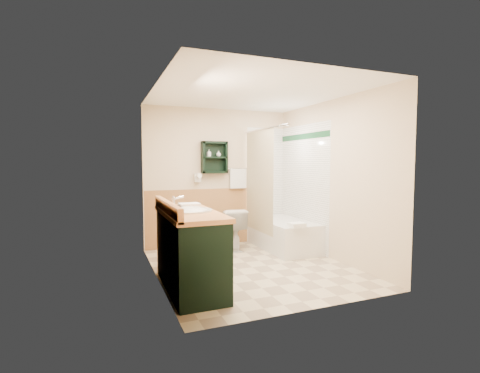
# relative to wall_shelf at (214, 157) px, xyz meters

# --- Properties ---
(floor) EXTENTS (3.00, 3.00, 0.00)m
(floor) POSITION_rel_wall_shelf_xyz_m (0.10, -1.41, -1.55)
(floor) COLOR beige
(floor) RESTS_ON ground
(back_wall) EXTENTS (2.60, 0.04, 2.40)m
(back_wall) POSITION_rel_wall_shelf_xyz_m (0.10, 0.11, -0.35)
(back_wall) COLOR beige
(back_wall) RESTS_ON ground
(left_wall) EXTENTS (0.04, 3.00, 2.40)m
(left_wall) POSITION_rel_wall_shelf_xyz_m (-1.22, -1.41, -0.35)
(left_wall) COLOR beige
(left_wall) RESTS_ON ground
(right_wall) EXTENTS (0.04, 3.00, 2.40)m
(right_wall) POSITION_rel_wall_shelf_xyz_m (1.42, -1.41, -0.35)
(right_wall) COLOR beige
(right_wall) RESTS_ON ground
(ceiling) EXTENTS (2.60, 3.00, 0.04)m
(ceiling) POSITION_rel_wall_shelf_xyz_m (0.10, -1.41, 0.87)
(ceiling) COLOR white
(ceiling) RESTS_ON back_wall
(wainscot_left) EXTENTS (2.98, 2.98, 1.00)m
(wainscot_left) POSITION_rel_wall_shelf_xyz_m (-1.19, -1.41, -1.05)
(wainscot_left) COLOR #C3824F
(wainscot_left) RESTS_ON left_wall
(wainscot_back) EXTENTS (2.58, 2.58, 1.00)m
(wainscot_back) POSITION_rel_wall_shelf_xyz_m (0.10, 0.08, -1.05)
(wainscot_back) COLOR #C3824F
(wainscot_back) RESTS_ON back_wall
(mirror_frame) EXTENTS (1.30, 1.30, 1.00)m
(mirror_frame) POSITION_rel_wall_shelf_xyz_m (-1.17, -1.96, -0.05)
(mirror_frame) COLOR #976331
(mirror_frame) RESTS_ON left_wall
(mirror_glass) EXTENTS (1.20, 1.20, 0.90)m
(mirror_glass) POSITION_rel_wall_shelf_xyz_m (-1.17, -1.96, -0.05)
(mirror_glass) COLOR white
(mirror_glass) RESTS_ON left_wall
(tile_right) EXTENTS (1.50, 1.50, 2.10)m
(tile_right) POSITION_rel_wall_shelf_xyz_m (1.38, -0.66, -0.50)
(tile_right) COLOR white
(tile_right) RESTS_ON right_wall
(tile_back) EXTENTS (0.95, 0.95, 2.10)m
(tile_back) POSITION_rel_wall_shelf_xyz_m (1.13, 0.07, -0.50)
(tile_back) COLOR white
(tile_back) RESTS_ON back_wall
(tile_accent) EXTENTS (1.50, 1.50, 0.10)m
(tile_accent) POSITION_rel_wall_shelf_xyz_m (1.37, -0.66, 0.35)
(tile_accent) COLOR #134224
(tile_accent) RESTS_ON right_wall
(wall_shelf) EXTENTS (0.45, 0.15, 0.55)m
(wall_shelf) POSITION_rel_wall_shelf_xyz_m (0.00, 0.00, 0.00)
(wall_shelf) COLOR black
(wall_shelf) RESTS_ON back_wall
(hair_dryer) EXTENTS (0.10, 0.24, 0.18)m
(hair_dryer) POSITION_rel_wall_shelf_xyz_m (-0.30, 0.02, -0.35)
(hair_dryer) COLOR white
(hair_dryer) RESTS_ON back_wall
(towel_bar) EXTENTS (0.40, 0.06, 0.40)m
(towel_bar) POSITION_rel_wall_shelf_xyz_m (0.45, 0.04, -0.20)
(towel_bar) COLOR white
(towel_bar) RESTS_ON back_wall
(curtain_rod) EXTENTS (0.03, 1.60, 0.03)m
(curtain_rod) POSITION_rel_wall_shelf_xyz_m (0.63, -0.66, 0.45)
(curtain_rod) COLOR silver
(curtain_rod) RESTS_ON back_wall
(shower_curtain) EXTENTS (1.05, 1.05, 1.70)m
(shower_curtain) POSITION_rel_wall_shelf_xyz_m (0.63, -0.48, -0.40)
(shower_curtain) COLOR #BEB38F
(shower_curtain) RESTS_ON curtain_rod
(vanity) EXTENTS (0.59, 1.43, 0.90)m
(vanity) POSITION_rel_wall_shelf_xyz_m (-0.89, -1.86, -1.10)
(vanity) COLOR black
(vanity) RESTS_ON ground
(bathtub) EXTENTS (0.73, 1.50, 0.49)m
(bathtub) POSITION_rel_wall_shelf_xyz_m (1.03, -0.57, -1.31)
(bathtub) COLOR silver
(bathtub) RESTS_ON ground
(toilet) EXTENTS (0.41, 0.71, 0.68)m
(toilet) POSITION_rel_wall_shelf_xyz_m (0.17, -0.33, -1.21)
(toilet) COLOR silver
(toilet) RESTS_ON ground
(counter_towel) EXTENTS (0.25, 0.20, 0.04)m
(counter_towel) POSITION_rel_wall_shelf_xyz_m (-0.80, -1.43, -0.63)
(counter_towel) COLOR white
(counter_towel) RESTS_ON vanity
(vanity_book) EXTENTS (0.15, 0.03, 0.20)m
(vanity_book) POSITION_rel_wall_shelf_xyz_m (-1.06, -1.47, -0.55)
(vanity_book) COLOR black
(vanity_book) RESTS_ON vanity
(tub_towel) EXTENTS (0.23, 0.19, 0.07)m
(tub_towel) POSITION_rel_wall_shelf_xyz_m (0.88, -1.29, -1.03)
(tub_towel) COLOR white
(tub_towel) RESTS_ON bathtub
(soap_bottle_a) EXTENTS (0.08, 0.13, 0.06)m
(soap_bottle_a) POSITION_rel_wall_shelf_xyz_m (-0.10, -0.01, 0.04)
(soap_bottle_a) COLOR silver
(soap_bottle_a) RESTS_ON wall_shelf
(soap_bottle_b) EXTENTS (0.10, 0.12, 0.08)m
(soap_bottle_b) POSITION_rel_wall_shelf_xyz_m (0.07, -0.01, 0.05)
(soap_bottle_b) COLOR silver
(soap_bottle_b) RESTS_ON wall_shelf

